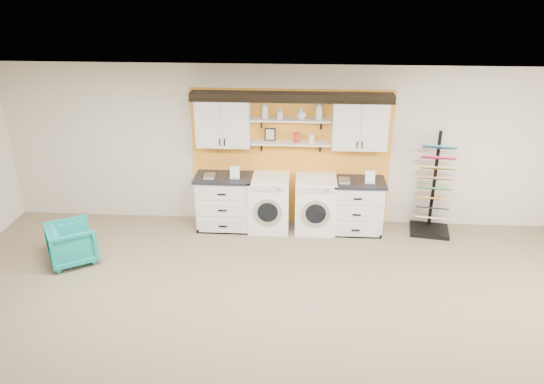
# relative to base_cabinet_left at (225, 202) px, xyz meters

# --- Properties ---
(floor) EXTENTS (10.00, 10.00, 0.00)m
(floor) POSITION_rel_base_cabinet_left_xyz_m (1.13, -3.64, -0.48)
(floor) COLOR #837458
(floor) RESTS_ON ground
(ceiling) EXTENTS (10.00, 10.00, 0.00)m
(ceiling) POSITION_rel_base_cabinet_left_xyz_m (1.13, -3.64, 2.32)
(ceiling) COLOR white
(ceiling) RESTS_ON wall_back
(wall_back) EXTENTS (10.00, 0.00, 10.00)m
(wall_back) POSITION_rel_base_cabinet_left_xyz_m (1.13, 0.36, 0.92)
(wall_back) COLOR beige
(wall_back) RESTS_ON floor
(accent_panel) EXTENTS (3.40, 0.07, 2.40)m
(accent_panel) POSITION_rel_base_cabinet_left_xyz_m (1.13, 0.32, 0.72)
(accent_panel) COLOR orange
(accent_panel) RESTS_ON wall_back
(upper_cabinet_left) EXTENTS (0.90, 0.35, 0.84)m
(upper_cabinet_left) POSITION_rel_base_cabinet_left_xyz_m (-0.00, 0.15, 1.40)
(upper_cabinet_left) COLOR silver
(upper_cabinet_left) RESTS_ON wall_back
(upper_cabinet_right) EXTENTS (0.90, 0.35, 0.84)m
(upper_cabinet_right) POSITION_rel_base_cabinet_left_xyz_m (2.26, 0.15, 1.40)
(upper_cabinet_right) COLOR silver
(upper_cabinet_right) RESTS_ON wall_back
(shelf_lower) EXTENTS (1.32, 0.28, 0.03)m
(shelf_lower) POSITION_rel_base_cabinet_left_xyz_m (1.13, 0.16, 1.05)
(shelf_lower) COLOR silver
(shelf_lower) RESTS_ON wall_back
(shelf_upper) EXTENTS (1.32, 0.28, 0.03)m
(shelf_upper) POSITION_rel_base_cabinet_left_xyz_m (1.13, 0.16, 1.45)
(shelf_upper) COLOR silver
(shelf_upper) RESTS_ON wall_back
(crown_molding) EXTENTS (3.30, 0.41, 0.13)m
(crown_molding) POSITION_rel_base_cabinet_left_xyz_m (1.13, 0.17, 1.85)
(crown_molding) COLOR black
(crown_molding) RESTS_ON wall_back
(picture_frame) EXTENTS (0.18, 0.02, 0.22)m
(picture_frame) POSITION_rel_base_cabinet_left_xyz_m (0.78, 0.21, 1.17)
(picture_frame) COLOR black
(picture_frame) RESTS_ON shelf_lower
(canister_red) EXTENTS (0.11, 0.11, 0.16)m
(canister_red) POSITION_rel_base_cabinet_left_xyz_m (1.23, 0.16, 1.14)
(canister_red) COLOR red
(canister_red) RESTS_ON shelf_lower
(canister_cream) EXTENTS (0.10, 0.10, 0.14)m
(canister_cream) POSITION_rel_base_cabinet_left_xyz_m (1.48, 0.16, 1.13)
(canister_cream) COLOR silver
(canister_cream) RESTS_ON shelf_lower
(base_cabinet_left) EXTENTS (0.99, 0.66, 0.97)m
(base_cabinet_left) POSITION_rel_base_cabinet_left_xyz_m (0.00, 0.00, 0.00)
(base_cabinet_left) COLOR silver
(base_cabinet_left) RESTS_ON floor
(base_cabinet_right) EXTENTS (0.96, 0.66, 0.94)m
(base_cabinet_right) POSITION_rel_base_cabinet_left_xyz_m (2.26, 0.00, -0.01)
(base_cabinet_right) COLOR silver
(base_cabinet_right) RESTS_ON floor
(washer) EXTENTS (0.69, 0.71, 0.97)m
(washer) POSITION_rel_base_cabinet_left_xyz_m (0.77, -0.00, 0.00)
(washer) COLOR white
(washer) RESTS_ON floor
(dryer) EXTENTS (0.69, 0.71, 0.96)m
(dryer) POSITION_rel_base_cabinet_left_xyz_m (1.58, -0.00, -0.00)
(dryer) COLOR white
(dryer) RESTS_ON floor
(sample_rack) EXTENTS (0.72, 0.63, 1.77)m
(sample_rack) POSITION_rel_base_cabinet_left_xyz_m (3.57, 0.04, 0.07)
(sample_rack) COLOR black
(sample_rack) RESTS_ON floor
(armchair) EXTENTS (0.94, 0.94, 0.63)m
(armchair) POSITION_rel_base_cabinet_left_xyz_m (-2.21, -1.32, -0.17)
(armchair) COLOR #118E89
(armchair) RESTS_ON floor
(soap_bottle_a) EXTENTS (0.16, 0.16, 0.30)m
(soap_bottle_a) POSITION_rel_base_cabinet_left_xyz_m (0.70, 0.16, 1.61)
(soap_bottle_a) COLOR silver
(soap_bottle_a) RESTS_ON shelf_upper
(soap_bottle_b) EXTENTS (0.10, 0.09, 0.19)m
(soap_bottle_b) POSITION_rel_base_cabinet_left_xyz_m (0.95, 0.16, 1.56)
(soap_bottle_b) COLOR silver
(soap_bottle_b) RESTS_ON shelf_upper
(soap_bottle_c) EXTENTS (0.16, 0.16, 0.19)m
(soap_bottle_c) POSITION_rel_base_cabinet_left_xyz_m (1.30, 0.16, 1.56)
(soap_bottle_c) COLOR silver
(soap_bottle_c) RESTS_ON shelf_upper
(soap_bottle_d) EXTENTS (0.17, 0.17, 0.32)m
(soap_bottle_d) POSITION_rel_base_cabinet_left_xyz_m (1.59, 0.16, 1.62)
(soap_bottle_d) COLOR silver
(soap_bottle_d) RESTS_ON shelf_upper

